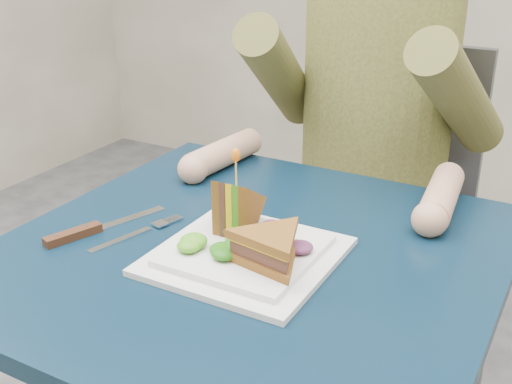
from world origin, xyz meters
The scene contains 12 objects.
table centered at (0.00, 0.00, 0.65)m, with size 0.75×0.75×0.73m.
chair centered at (0.00, 0.67, 0.54)m, with size 0.42×0.40×0.93m.
diner centered at (0.00, 0.56, 0.91)m, with size 0.54×0.59×0.74m.
plate centered at (0.01, -0.04, 0.74)m, with size 0.26×0.26×0.02m.
sandwich_flat centered at (0.07, -0.06, 0.78)m, with size 0.16×0.16×0.05m.
sandwich_upright centered at (-0.03, 0.01, 0.78)m, with size 0.08×0.13×0.13m.
fork centered at (-0.18, -0.05, 0.73)m, with size 0.06×0.18×0.01m.
knife centered at (-0.26, -0.09, 0.74)m, with size 0.09×0.22×0.02m.
toothpick centered at (-0.03, 0.01, 0.85)m, with size 0.00×0.00×0.06m, color tan.
toothpick_frill centered at (-0.03, 0.01, 0.88)m, with size 0.01×0.01×0.02m, color orange.
lettuce_spill centered at (0.02, -0.03, 0.76)m, with size 0.15×0.13×0.02m, color #337A14, non-canonical shape.
onion_ring centered at (0.03, -0.03, 0.77)m, with size 0.04×0.04×0.01m, color #9E4C7A.
Camera 1 is at (0.44, -0.77, 1.21)m, focal length 45.00 mm.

